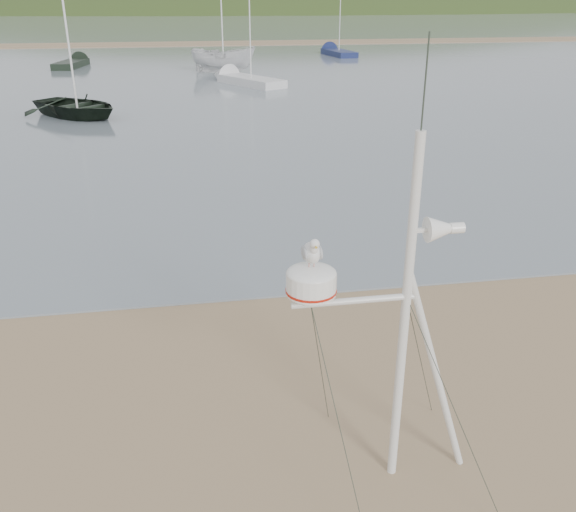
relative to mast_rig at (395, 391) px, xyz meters
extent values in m
plane|color=#8A6E4F|center=(-3.70, 1.08, -1.29)|extent=(560.00, 560.00, 0.00)
cube|color=slate|center=(-3.70, 133.08, -1.27)|extent=(560.00, 256.00, 0.04)
cube|color=#8A6E4F|center=(-3.70, 71.08, -1.21)|extent=(560.00, 7.00, 0.07)
ellipsoid|color=#263816|center=(36.30, 236.08, -23.29)|extent=(400.00, 180.00, 80.00)
cylinder|color=silver|center=(0.06, 0.05, 0.90)|extent=(0.11, 0.11, 4.38)
cylinder|color=silver|center=(0.53, 0.05, 0.14)|extent=(1.01, 0.09, 2.87)
cylinder|color=silver|center=(-0.54, 0.05, 1.23)|extent=(1.42, 0.08, 0.08)
cylinder|color=#2D382D|center=(0.06, 0.05, 3.53)|extent=(0.02, 0.02, 0.99)
cube|color=silver|center=(-1.03, 0.05, 1.31)|extent=(0.18, 0.18, 0.10)
cylinder|color=white|center=(-1.03, 0.05, 1.48)|extent=(0.55, 0.55, 0.24)
cylinder|color=red|center=(-1.03, 0.05, 1.40)|extent=(0.56, 0.56, 0.03)
ellipsoid|color=white|center=(-1.03, 0.05, 1.60)|extent=(0.55, 0.55, 0.15)
cone|color=white|center=(0.37, 0.05, 2.02)|extent=(0.28, 0.28, 0.28)
cylinder|color=white|center=(0.57, 0.05, 2.02)|extent=(0.15, 0.12, 0.12)
cube|color=silver|center=(0.17, 0.05, 2.02)|extent=(0.22, 0.04, 0.04)
cylinder|color=tan|center=(-1.06, 0.05, 1.72)|extent=(0.01, 0.01, 0.08)
cylinder|color=tan|center=(-1.00, 0.05, 1.72)|extent=(0.01, 0.01, 0.08)
ellipsoid|color=white|center=(-1.03, 0.05, 1.85)|extent=(0.19, 0.30, 0.22)
ellipsoid|color=#A7ABAF|center=(-1.11, 0.04, 1.85)|extent=(0.06, 0.24, 0.14)
ellipsoid|color=#A7ABAF|center=(-0.95, 0.04, 1.85)|extent=(0.06, 0.24, 0.14)
cone|color=white|center=(-1.03, 0.21, 1.82)|extent=(0.10, 0.09, 0.10)
ellipsoid|color=white|center=(-1.03, -0.06, 1.94)|extent=(0.09, 0.09, 0.13)
sphere|color=white|center=(-1.03, -0.08, 2.00)|extent=(0.11, 0.11, 0.11)
cone|color=gold|center=(-1.03, -0.14, 1.99)|extent=(0.02, 0.05, 0.02)
imported|color=black|center=(-7.32, 25.63, 1.31)|extent=(3.29, 3.37, 5.11)
imported|color=silver|center=(1.03, 42.57, 1.22)|extent=(2.35, 2.31, 4.94)
cube|color=black|center=(-10.96, 48.10, -1.00)|extent=(2.41, 5.17, 0.50)
cone|color=black|center=(-10.42, 51.24, -1.00)|extent=(1.86, 1.99, 1.59)
cylinder|color=silver|center=(-10.96, 48.10, 1.99)|extent=(0.08, 0.08, 5.47)
cube|color=#161F4D|center=(12.94, 54.09, -1.00)|extent=(2.44, 5.68, 0.50)
cone|color=#161F4D|center=(12.49, 57.58, -1.00)|extent=(1.99, 2.13, 1.76)
cylinder|color=silver|center=(12.94, 54.09, 2.28)|extent=(0.08, 0.08, 6.05)
cube|color=silver|center=(2.31, 35.43, -1.00)|extent=(4.22, 5.65, 0.50)
cone|color=silver|center=(0.59, 38.49, -1.00)|extent=(2.47, 2.54, 1.76)
cylinder|color=silver|center=(2.31, 35.43, 2.28)|extent=(0.08, 0.08, 6.04)
camera|label=1|loc=(-2.27, -5.71, 4.36)|focal=38.00mm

